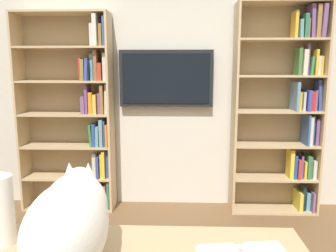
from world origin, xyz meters
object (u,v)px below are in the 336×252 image
Objects in this scene: bookshelf_left at (287,108)px; cat at (70,221)px; wall_mounted_tv at (166,79)px; bookshelf_right at (79,116)px.

bookshelf_left is 2.70m from cat.
bookshelf_left is 2.18× the size of wall_mounted_tv.
wall_mounted_tv is 1.67× the size of cat.
bookshelf_right reaches higher than wall_mounted_tv.
bookshelf_right is at bearing 5.45° from wall_mounted_tv.
bookshelf_left is at bearing -180.00° from bookshelf_right.
bookshelf_right is at bearing 0.00° from bookshelf_left.
wall_mounted_tv is (1.20, -0.08, 0.28)m from bookshelf_left.
cat is (-0.66, 2.28, -0.03)m from bookshelf_right.
cat is (1.44, 2.28, -0.13)m from bookshelf_left.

